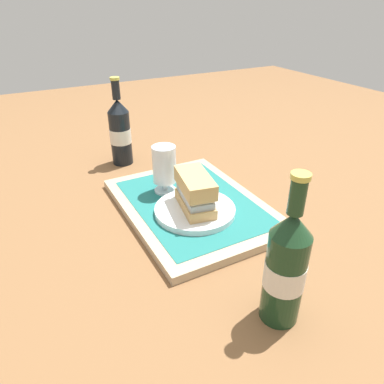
{
  "coord_description": "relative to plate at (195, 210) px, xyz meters",
  "views": [
    {
      "loc": [
        -0.67,
        0.36,
        0.47
      ],
      "look_at": [
        0.0,
        0.0,
        0.05
      ],
      "focal_mm": 33.27,
      "sensor_mm": 36.0,
      "label": 1
    }
  ],
  "objects": [
    {
      "name": "tray",
      "position": [
        0.05,
        -0.02,
        -0.02
      ],
      "size": [
        0.44,
        0.32,
        0.02
      ],
      "primitive_type": "cube",
      "color": "tan",
      "rests_on": "ground_plane"
    },
    {
      "name": "second_bottle",
      "position": [
        -0.32,
        0.01,
        0.08
      ],
      "size": [
        0.07,
        0.07,
        0.27
      ],
      "color": "#19381E",
      "rests_on": "ground_plane"
    },
    {
      "name": "sandwich",
      "position": [
        0.0,
        -0.0,
        0.05
      ],
      "size": [
        0.14,
        0.09,
        0.08
      ],
      "rotation": [
        0.0,
        0.0,
        -0.19
      ],
      "color": "tan",
      "rests_on": "plate"
    },
    {
      "name": "ground_plane",
      "position": [
        0.05,
        -0.02,
        -0.03
      ],
      "size": [
        3.0,
        3.0,
        0.0
      ],
      "primitive_type": "plane",
      "color": "brown"
    },
    {
      "name": "beer_glass",
      "position": [
        0.13,
        0.02,
        0.06
      ],
      "size": [
        0.06,
        0.06,
        0.12
      ],
      "color": "silver",
      "rests_on": "placemat"
    },
    {
      "name": "beer_bottle",
      "position": [
        0.4,
        0.04,
        0.08
      ],
      "size": [
        0.07,
        0.07,
        0.27
      ],
      "color": "black",
      "rests_on": "ground_plane"
    },
    {
      "name": "plate",
      "position": [
        0.0,
        0.0,
        0.0
      ],
      "size": [
        0.19,
        0.19,
        0.01
      ],
      "primitive_type": "cylinder",
      "color": "white",
      "rests_on": "placemat"
    },
    {
      "name": "placemat",
      "position": [
        0.05,
        -0.02,
        -0.01
      ],
      "size": [
        0.38,
        0.27,
        0.0
      ],
      "primitive_type": "cube",
      "color": "#1E6B66",
      "rests_on": "tray"
    }
  ]
}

